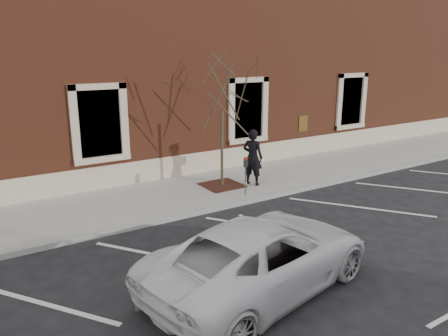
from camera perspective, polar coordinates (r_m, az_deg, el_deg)
ground at (r=13.75m, az=1.36°, el=-4.98°), size 120.00×120.00×0.00m
sidewalk_near at (r=15.12m, az=-2.36°, el=-2.79°), size 40.00×3.50×0.15m
curb_near at (r=13.68m, az=1.48°, el=-4.75°), size 40.00×0.12×0.15m
parking_stripes at (r=12.12m, az=7.24°, el=-7.95°), size 28.00×4.40×0.01m
building_civic at (r=19.81m, az=-11.52°, el=12.73°), size 40.00×8.62×8.00m
man at (r=15.18m, az=3.76°, el=1.42°), size 0.78×0.86×1.97m
parking_meter at (r=14.01m, az=2.84°, el=-0.16°), size 0.12×0.09×1.27m
tree_grate at (r=15.27m, az=-0.26°, el=-2.25°), size 1.29×1.29×0.03m
sapling at (r=14.62m, az=-0.28°, el=10.18°), size 2.84×2.84×4.74m
white_truck at (r=9.01m, az=4.94°, el=-11.30°), size 5.64×3.44×1.46m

